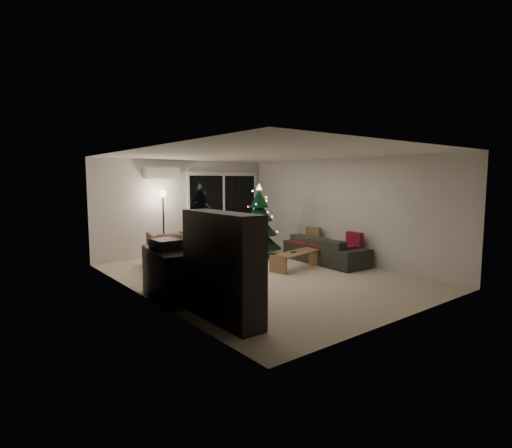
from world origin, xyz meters
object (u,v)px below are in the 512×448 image
(bookshelf, at_px, (211,269))
(armchair, at_px, (168,249))
(coffee_table, at_px, (298,261))
(christmas_tree, at_px, (259,220))
(sofa, at_px, (326,250))
(media_cabinet, at_px, (168,275))

(bookshelf, xyz_separation_m, armchair, (1.19, 3.83, -0.37))
(coffee_table, relative_size, christmas_tree, 0.67)
(bookshelf, height_order, sofa, bookshelf)
(armchair, distance_m, christmas_tree, 2.46)
(coffee_table, distance_m, christmas_tree, 1.92)
(armchair, relative_size, sofa, 0.40)
(bookshelf, distance_m, christmas_tree, 4.92)
(media_cabinet, xyz_separation_m, coffee_table, (3.28, 0.30, -0.22))
(media_cabinet, distance_m, armchair, 2.74)
(christmas_tree, bearing_deg, coffee_table, -98.70)
(sofa, bearing_deg, media_cabinet, 99.09)
(media_cabinet, bearing_deg, christmas_tree, 38.40)
(bookshelf, bearing_deg, armchair, 62.44)
(bookshelf, distance_m, coffee_table, 3.72)
(media_cabinet, height_order, christmas_tree, christmas_tree)
(media_cabinet, relative_size, armchair, 1.55)
(armchair, relative_size, christmas_tree, 0.46)
(bookshelf, relative_size, coffee_table, 1.22)
(media_cabinet, bearing_deg, coffee_table, 13.59)
(coffee_table, bearing_deg, sofa, -5.04)
(armchair, xyz_separation_m, coffee_table, (2.09, -2.17, -0.19))
(bookshelf, relative_size, christmas_tree, 0.81)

